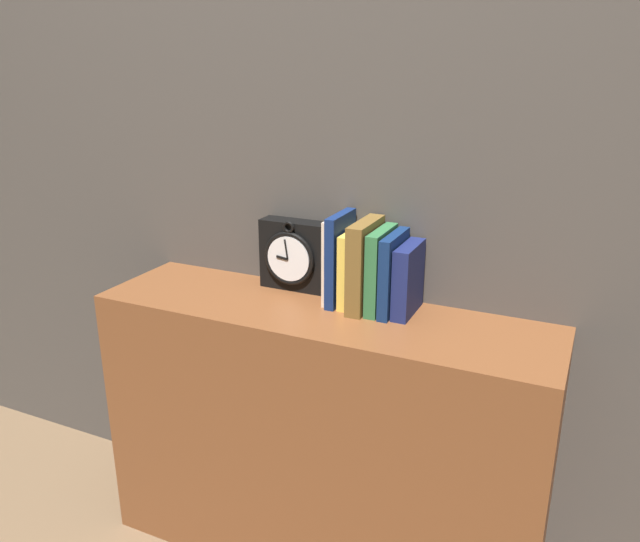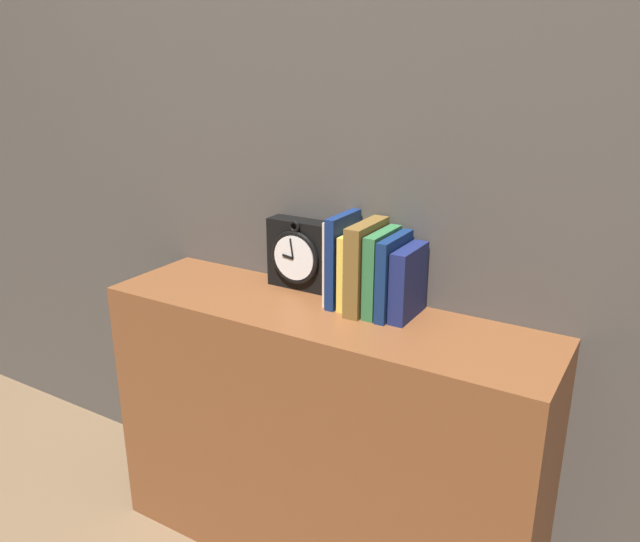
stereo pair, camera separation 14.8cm
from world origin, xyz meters
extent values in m
cube|color=#47423D|center=(0.00, 0.18, 1.30)|extent=(6.00, 0.05, 2.60)
cube|color=brown|center=(0.00, 0.00, 0.36)|extent=(1.14, 0.31, 0.72)
cube|color=black|center=(-0.13, 0.12, 0.81)|extent=(0.18, 0.06, 0.18)
torus|color=black|center=(-0.13, 0.08, 0.81)|extent=(0.14, 0.01, 0.14)
cylinder|color=silver|center=(-0.13, 0.08, 0.81)|extent=(0.12, 0.01, 0.12)
cube|color=black|center=(-0.14, 0.08, 0.82)|extent=(0.03, 0.00, 0.01)
cube|color=black|center=(-0.13, 0.08, 0.84)|extent=(0.01, 0.00, 0.05)
torus|color=black|center=(-0.13, 0.08, 0.90)|extent=(0.03, 0.01, 0.03)
cube|color=beige|center=(0.00, 0.08, 0.83)|extent=(0.01, 0.13, 0.21)
cube|color=navy|center=(0.02, 0.08, 0.84)|extent=(0.02, 0.14, 0.23)
cube|color=yellow|center=(0.05, 0.08, 0.82)|extent=(0.03, 0.13, 0.19)
cube|color=brown|center=(0.09, 0.07, 0.83)|extent=(0.04, 0.16, 0.22)
cube|color=#2D6A3C|center=(0.13, 0.07, 0.82)|extent=(0.03, 0.15, 0.20)
cube|color=navy|center=(0.16, 0.07, 0.82)|extent=(0.03, 0.15, 0.19)
cube|color=navy|center=(0.19, 0.08, 0.81)|extent=(0.04, 0.14, 0.17)
camera|label=1|loc=(0.59, -1.27, 1.30)|focal=35.00mm
camera|label=2|loc=(0.72, -1.20, 1.30)|focal=35.00mm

